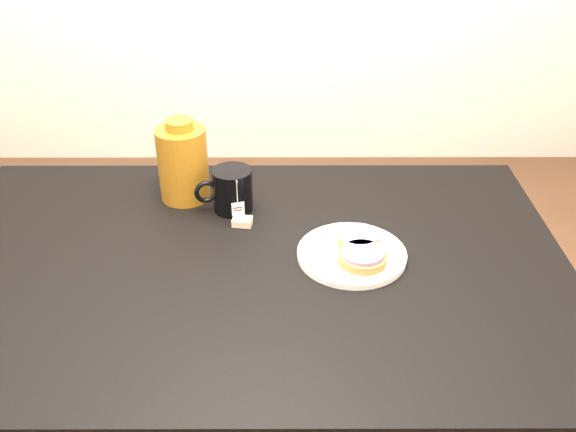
{
  "coord_description": "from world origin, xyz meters",
  "views": [
    {
      "loc": [
        0.09,
        -1.13,
        1.56
      ],
      "look_at": [
        0.09,
        0.09,
        0.81
      ],
      "focal_mm": 40.0,
      "sensor_mm": 36.0,
      "label": 1
    }
  ],
  "objects_px": {
    "plate": "(352,253)",
    "teabag_pouch": "(242,222)",
    "bagel_back": "(358,239)",
    "mug": "(232,190)",
    "table": "(248,291)",
    "bagel_front": "(363,256)",
    "bagel_package": "(183,162)"
  },
  "relations": [
    {
      "from": "plate",
      "to": "teabag_pouch",
      "type": "height_order",
      "value": "teabag_pouch"
    },
    {
      "from": "bagel_back",
      "to": "mug",
      "type": "distance_m",
      "value": 0.34
    },
    {
      "from": "table",
      "to": "bagel_front",
      "type": "xyz_separation_m",
      "value": [
        0.25,
        -0.02,
        0.11
      ]
    },
    {
      "from": "bagel_back",
      "to": "bagel_front",
      "type": "bearing_deg",
      "value": -88.09
    },
    {
      "from": "table",
      "to": "bagel_back",
      "type": "height_order",
      "value": "bagel_back"
    },
    {
      "from": "table",
      "to": "bagel_back",
      "type": "distance_m",
      "value": 0.27
    },
    {
      "from": "mug",
      "to": "teabag_pouch",
      "type": "distance_m",
      "value": 0.09
    },
    {
      "from": "plate",
      "to": "mug",
      "type": "bearing_deg",
      "value": 143.56
    },
    {
      "from": "mug",
      "to": "bagel_package",
      "type": "relative_size",
      "value": 0.72
    },
    {
      "from": "bagel_back",
      "to": "bagel_front",
      "type": "relative_size",
      "value": 0.7
    },
    {
      "from": "mug",
      "to": "table",
      "type": "bearing_deg",
      "value": -94.87
    },
    {
      "from": "teabag_pouch",
      "to": "bagel_package",
      "type": "relative_size",
      "value": 0.22
    },
    {
      "from": "teabag_pouch",
      "to": "bagel_package",
      "type": "bearing_deg",
      "value": 138.28
    },
    {
      "from": "table",
      "to": "bagel_back",
      "type": "relative_size",
      "value": 14.64
    },
    {
      "from": "plate",
      "to": "bagel_front",
      "type": "xyz_separation_m",
      "value": [
        0.02,
        -0.04,
        0.02
      ]
    },
    {
      "from": "table",
      "to": "mug",
      "type": "xyz_separation_m",
      "value": [
        -0.04,
        0.22,
        0.14
      ]
    },
    {
      "from": "table",
      "to": "mug",
      "type": "bearing_deg",
      "value": 101.65
    },
    {
      "from": "table",
      "to": "mug",
      "type": "distance_m",
      "value": 0.26
    },
    {
      "from": "table",
      "to": "bagel_back",
      "type": "bearing_deg",
      "value": 10.83
    },
    {
      "from": "plate",
      "to": "mug",
      "type": "xyz_separation_m",
      "value": [
        -0.27,
        0.2,
        0.05
      ]
    },
    {
      "from": "table",
      "to": "plate",
      "type": "distance_m",
      "value": 0.25
    },
    {
      "from": "bagel_front",
      "to": "mug",
      "type": "xyz_separation_m",
      "value": [
        -0.29,
        0.24,
        0.03
      ]
    },
    {
      "from": "plate",
      "to": "bagel_front",
      "type": "relative_size",
      "value": 1.73
    },
    {
      "from": "table",
      "to": "bagel_package",
      "type": "xyz_separation_m",
      "value": [
        -0.17,
        0.28,
        0.18
      ]
    },
    {
      "from": "bagel_back",
      "to": "mug",
      "type": "bearing_deg",
      "value": 149.69
    },
    {
      "from": "teabag_pouch",
      "to": "table",
      "type": "bearing_deg",
      "value": -83.45
    },
    {
      "from": "bagel_back",
      "to": "mug",
      "type": "relative_size",
      "value": 0.63
    },
    {
      "from": "bagel_front",
      "to": "bagel_package",
      "type": "relative_size",
      "value": 0.66
    },
    {
      "from": "teabag_pouch",
      "to": "mug",
      "type": "bearing_deg",
      "value": 111.27
    },
    {
      "from": "bagel_back",
      "to": "bagel_front",
      "type": "height_order",
      "value": "same"
    },
    {
      "from": "table",
      "to": "teabag_pouch",
      "type": "distance_m",
      "value": 0.17
    },
    {
      "from": "plate",
      "to": "teabag_pouch",
      "type": "bearing_deg",
      "value": 152.12
    }
  ]
}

